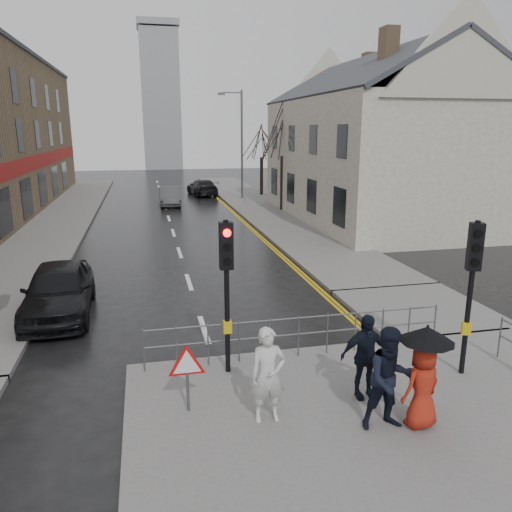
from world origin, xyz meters
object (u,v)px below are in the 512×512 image
pedestrian_a (268,375)px  pedestrian_d (365,356)px  car_mid (170,196)px  car_parked (58,290)px  pedestrian_b (390,379)px  pedestrian_with_umbrella (424,371)px

pedestrian_a → pedestrian_d: (2.07, 0.40, -0.03)m
car_mid → pedestrian_d: bearing=-85.0°
car_parked → car_mid: 21.79m
pedestrian_b → pedestrian_d: 1.11m
car_parked → car_mid: (4.38, 21.34, -0.11)m
pedestrian_b → pedestrian_with_umbrella: 0.61m
pedestrian_d → pedestrian_a: bearing=-169.4°
pedestrian_b → car_mid: bearing=97.3°
pedestrian_d → car_parked: (-6.67, 6.46, -0.23)m
pedestrian_a → car_mid: (-0.22, 28.21, -0.37)m
pedestrian_a → car_parked: pedestrian_a is taller
car_mid → pedestrian_b: bearing=-85.3°
pedestrian_a → pedestrian_d: 2.11m
pedestrian_d → car_parked: size_ratio=0.38×
car_parked → pedestrian_d: bearing=-45.4°
pedestrian_with_umbrella → car_mid: bearing=95.6°
pedestrian_with_umbrella → car_parked: 10.53m
pedestrian_b → car_mid: (-2.25, 28.91, -0.43)m
pedestrian_b → pedestrian_with_umbrella: pedestrian_with_umbrella is taller
pedestrian_a → pedestrian_with_umbrella: 2.75m
pedestrian_a → car_mid: bearing=91.2°
pedestrian_a → pedestrian_with_umbrella: bearing=-16.0°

